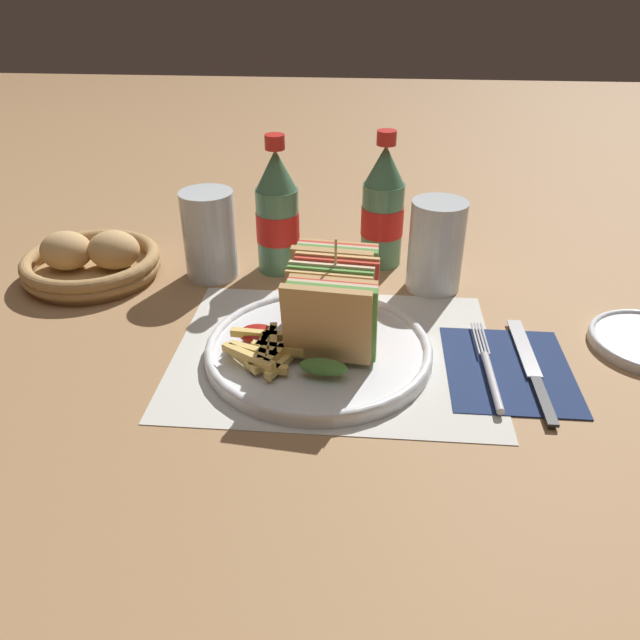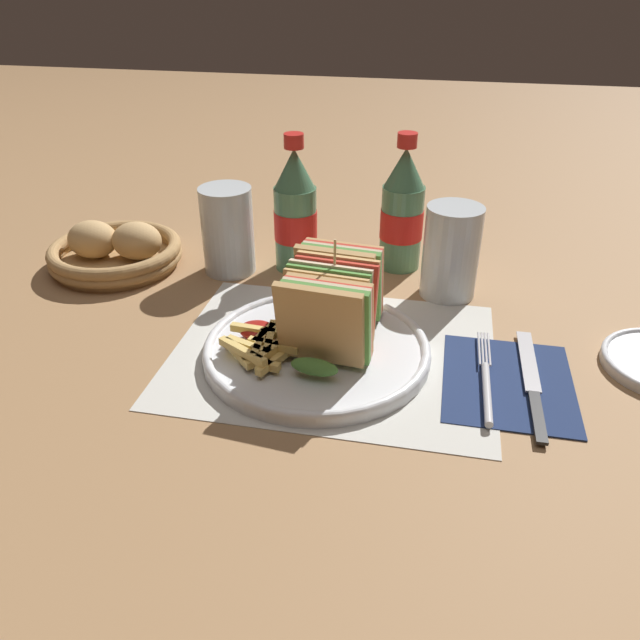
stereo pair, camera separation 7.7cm
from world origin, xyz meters
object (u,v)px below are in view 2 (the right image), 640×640
object	(u,v)px
club_sandwich	(331,303)
knife	(532,383)
glass_far	(228,230)
bread_basket	(116,251)
glass_near	(450,257)
plate_main	(317,349)
coke_bottle_far	(402,212)
fork	(486,383)
coke_bottle_near	(295,213)

from	to	relation	value
club_sandwich	knife	world-z (taller)	club_sandwich
glass_far	club_sandwich	bearing A→B (deg)	-44.94
bread_basket	glass_near	bearing A→B (deg)	0.59
bread_basket	plate_main	bearing A→B (deg)	-27.83
coke_bottle_far	glass_far	distance (m)	0.27
club_sandwich	knife	distance (m)	0.25
glass_near	glass_far	xyz separation A→B (m)	(-0.33, 0.01, 0.01)
coke_bottle_far	fork	bearing A→B (deg)	-67.46
plate_main	coke_bottle_far	size ratio (longest dim) A/B	1.33
fork	coke_bottle_far	distance (m)	0.34
plate_main	bread_basket	xyz separation A→B (m)	(-0.36, 0.19, 0.01)
coke_bottle_near	bread_basket	distance (m)	0.29
coke_bottle_far	plate_main	bearing A→B (deg)	-105.17
knife	club_sandwich	bearing A→B (deg)	172.56
glass_far	plate_main	bearing A→B (deg)	-49.23
fork	coke_bottle_near	distance (m)	0.40
coke_bottle_near	glass_near	size ratio (longest dim) A/B	1.57
club_sandwich	glass_far	distance (m)	0.28
coke_bottle_near	club_sandwich	bearing A→B (deg)	-66.80
coke_bottle_far	bread_basket	bearing A→B (deg)	-168.91
plate_main	coke_bottle_far	bearing A→B (deg)	74.83
coke_bottle_far	glass_far	size ratio (longest dim) A/B	1.57
knife	coke_bottle_far	size ratio (longest dim) A/B	1.03
knife	coke_bottle_near	world-z (taller)	coke_bottle_near
coke_bottle_near	bread_basket	bearing A→B (deg)	-170.01
coke_bottle_near	bread_basket	world-z (taller)	coke_bottle_near
plate_main	glass_near	size ratio (longest dim) A/B	2.09
club_sandwich	glass_far	size ratio (longest dim) A/B	1.42
glass_near	glass_far	world-z (taller)	same
plate_main	club_sandwich	bearing A→B (deg)	47.66
bread_basket	coke_bottle_far	bearing A→B (deg)	11.09
knife	bread_basket	bearing A→B (deg)	161.04
fork	glass_near	bearing A→B (deg)	101.93
coke_bottle_near	glass_near	bearing A→B (deg)	-10.63
glass_near	knife	bearing A→B (deg)	-64.24
plate_main	glass_near	distance (m)	0.25
plate_main	coke_bottle_near	world-z (taller)	coke_bottle_near
knife	glass_near	bearing A→B (deg)	115.19
glass_far	bread_basket	xyz separation A→B (m)	(-0.18, -0.02, -0.04)
fork	knife	size ratio (longest dim) A/B	0.85
knife	glass_near	size ratio (longest dim) A/B	1.62
club_sandwich	glass_near	world-z (taller)	club_sandwich
coke_bottle_far	glass_near	size ratio (longest dim) A/B	1.57
coke_bottle_far	bread_basket	world-z (taller)	coke_bottle_far
plate_main	club_sandwich	distance (m)	0.06
knife	glass_far	size ratio (longest dim) A/B	1.62
plate_main	coke_bottle_near	distance (m)	0.27
club_sandwich	coke_bottle_near	size ratio (longest dim) A/B	0.90
coke_bottle_far	coke_bottle_near	bearing A→B (deg)	-166.99
glass_far	bread_basket	distance (m)	0.19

